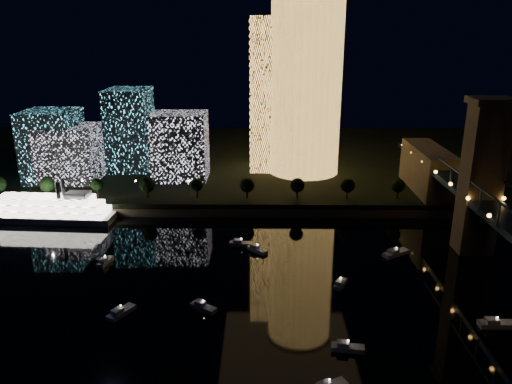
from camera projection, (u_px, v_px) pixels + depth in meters
ground at (279, 338)px, 117.78m from camera, size 520.00×520.00×0.00m
far_bank at (269, 160)px, 269.09m from camera, size 420.00×160.00×5.00m
seawall at (272, 212)px, 195.26m from camera, size 420.00×6.00×3.00m
tower_cylindrical at (306, 86)px, 225.11m from camera, size 34.00×34.00×80.30m
tower_rectangular at (273, 95)px, 234.15m from camera, size 22.06×22.06×70.20m
midrise_blocks at (109, 142)px, 226.57m from camera, size 79.32×44.30×38.12m
riverboat at (41, 209)px, 189.66m from camera, size 55.21×14.67×16.46m
motorboats at (271, 316)px, 125.21m from camera, size 112.62×85.95×2.78m
esplanade_trees at (182, 185)px, 198.55m from camera, size 166.09×6.65×8.82m
street_lamps at (189, 184)px, 204.68m from camera, size 132.70×0.70×5.65m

